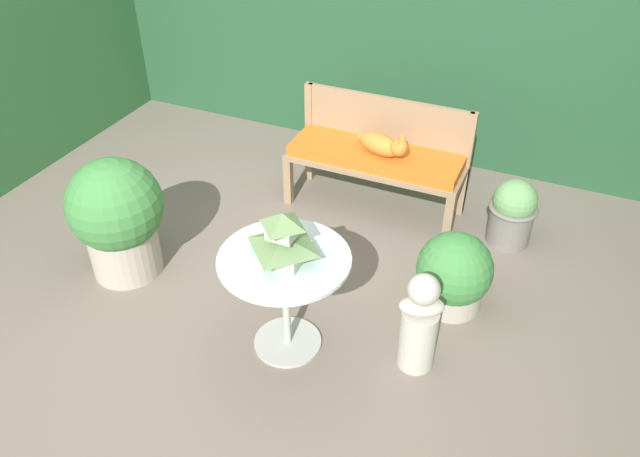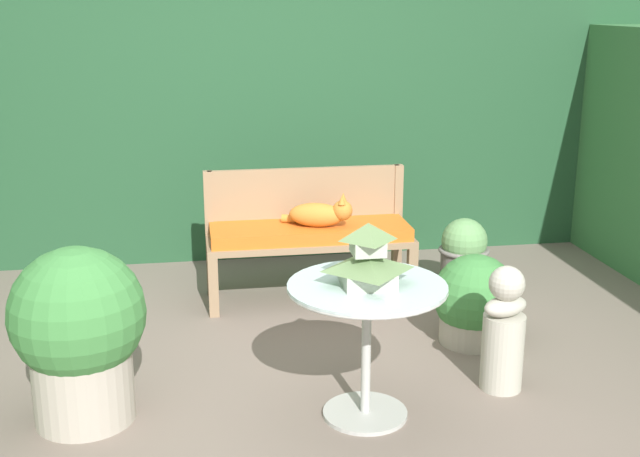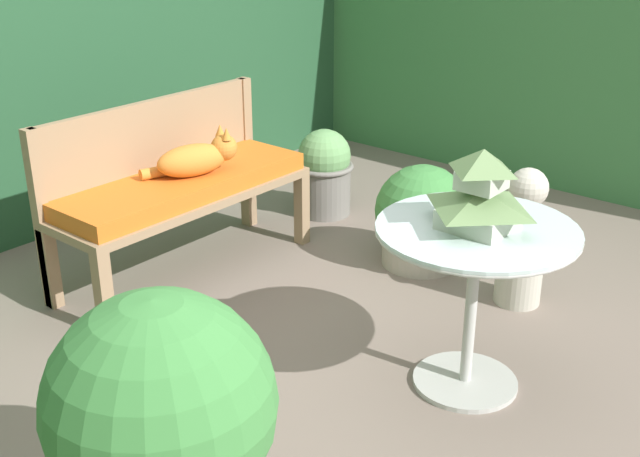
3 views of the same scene
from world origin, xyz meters
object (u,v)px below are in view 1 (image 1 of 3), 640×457
at_px(potted_plant_bench_left, 117,216).
at_px(potted_plant_path_edge, 454,274).
at_px(cat, 383,144).
at_px(garden_bust, 419,324).
at_px(garden_bench, 376,160).
at_px(pagoda_birdhouse, 283,239).
at_px(patio_table, 285,277).
at_px(potted_plant_patio_mid, 513,212).

bearing_deg(potted_plant_bench_left, potted_plant_path_edge, 14.75).
relative_size(cat, potted_plant_path_edge, 0.84).
bearing_deg(garden_bust, garden_bench, 96.23).
bearing_deg(pagoda_birdhouse, garden_bust, 12.35).
distance_m(cat, patio_table, 1.51).
height_order(garden_bench, potted_plant_patio_mid, same).
height_order(patio_table, potted_plant_bench_left, potted_plant_bench_left).
xyz_separation_m(patio_table, potted_plant_patio_mid, (1.00, 1.53, -0.26)).
relative_size(cat, potted_plant_patio_mid, 0.86).
bearing_deg(cat, potted_plant_bench_left, -117.03).
xyz_separation_m(pagoda_birdhouse, potted_plant_path_edge, (0.79, 0.72, -0.53)).
bearing_deg(potted_plant_patio_mid, potted_plant_path_edge, -104.94).
distance_m(potted_plant_path_edge, potted_plant_bench_left, 2.15).
xyz_separation_m(garden_bench, potted_plant_bench_left, (-1.26, -1.37, 0.02)).
distance_m(garden_bust, potted_plant_patio_mid, 1.40).
distance_m(patio_table, potted_plant_patio_mid, 1.85).
bearing_deg(potted_plant_bench_left, patio_table, -7.95).
height_order(garden_bench, cat, cat).
bearing_deg(potted_plant_patio_mid, pagoda_birdhouse, -123.22).
relative_size(cat, garden_bust, 0.67).
xyz_separation_m(patio_table, potted_plant_path_edge, (0.79, 0.72, -0.27)).
height_order(garden_bench, patio_table, patio_table).
bearing_deg(patio_table, potted_plant_path_edge, 42.66).
bearing_deg(potted_plant_bench_left, potted_plant_patio_mid, 30.55).
distance_m(cat, garden_bust, 1.54).
relative_size(garden_bench, potted_plant_path_edge, 2.56).
xyz_separation_m(potted_plant_path_edge, potted_plant_bench_left, (-2.07, -0.55, 0.20)).
relative_size(pagoda_birdhouse, garden_bust, 0.48).
distance_m(potted_plant_patio_mid, potted_plant_bench_left, 2.66).
bearing_deg(garden_bench, potted_plant_patio_mid, -0.93).
xyz_separation_m(garden_bench, potted_plant_patio_mid, (1.03, -0.02, -0.17)).
relative_size(garden_bench, potted_plant_bench_left, 1.58).
bearing_deg(potted_plant_path_edge, cat, 133.84).
bearing_deg(cat, potted_plant_patio_mid, 19.47).
bearing_deg(garden_bust, potted_plant_bench_left, 157.11).
xyz_separation_m(garden_bench, garden_bust, (0.75, -1.39, -0.12)).
distance_m(garden_bench, cat, 0.18).
height_order(cat, potted_plant_patio_mid, cat).
distance_m(patio_table, pagoda_birdhouse, 0.26).
distance_m(garden_bench, pagoda_birdhouse, 1.59).
distance_m(garden_bench, potted_plant_patio_mid, 1.04).
distance_m(garden_bench, potted_plant_path_edge, 1.17).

